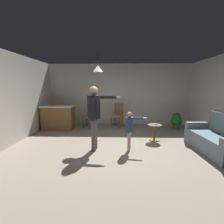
{
  "coord_description": "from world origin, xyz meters",
  "views": [
    {
      "loc": [
        -0.07,
        -4.36,
        1.72
      ],
      "look_at": [
        -0.23,
        0.24,
        1.0
      ],
      "focal_mm": 26.67,
      "sensor_mm": 36.0,
      "label": 1
    }
  ],
  "objects_px": {
    "potted_plant_corner": "(176,120)",
    "dining_chair_near_wall": "(118,114)",
    "dining_chair_by_counter": "(91,115)",
    "side_table_by_couch": "(155,131)",
    "person_adult": "(94,111)",
    "spare_remote_on_table": "(156,124)",
    "couch_floral": "(218,140)",
    "kitchen_counter": "(58,117)",
    "person_child": "(130,127)"
  },
  "relations": [
    {
      "from": "person_child",
      "to": "kitchen_counter",
      "type": "bearing_deg",
      "value": -119.42
    },
    {
      "from": "kitchen_counter",
      "to": "person_adult",
      "type": "xyz_separation_m",
      "value": [
        1.76,
        -2.16,
        0.59
      ]
    },
    {
      "from": "couch_floral",
      "to": "kitchen_counter",
      "type": "bearing_deg",
      "value": 63.05
    },
    {
      "from": "dining_chair_near_wall",
      "to": "kitchen_counter",
      "type": "bearing_deg",
      "value": 32.5
    },
    {
      "from": "dining_chair_by_counter",
      "to": "dining_chair_near_wall",
      "type": "xyz_separation_m",
      "value": [
        1.13,
        0.18,
        0.0
      ]
    },
    {
      "from": "couch_floral",
      "to": "spare_remote_on_table",
      "type": "relative_size",
      "value": 14.17
    },
    {
      "from": "couch_floral",
      "to": "potted_plant_corner",
      "type": "bearing_deg",
      "value": 3.96
    },
    {
      "from": "dining_chair_by_counter",
      "to": "dining_chair_near_wall",
      "type": "relative_size",
      "value": 1.0
    },
    {
      "from": "person_child",
      "to": "person_adult",
      "type": "bearing_deg",
      "value": -81.89
    },
    {
      "from": "dining_chair_near_wall",
      "to": "dining_chair_by_counter",
      "type": "bearing_deg",
      "value": 30.22
    },
    {
      "from": "side_table_by_couch",
      "to": "person_adult",
      "type": "relative_size",
      "value": 0.3
    },
    {
      "from": "couch_floral",
      "to": "dining_chair_by_counter",
      "type": "height_order",
      "value": "same"
    },
    {
      "from": "side_table_by_couch",
      "to": "potted_plant_corner",
      "type": "bearing_deg",
      "value": 50.84
    },
    {
      "from": "side_table_by_couch",
      "to": "spare_remote_on_table",
      "type": "distance_m",
      "value": 0.21
    },
    {
      "from": "spare_remote_on_table",
      "to": "couch_floral",
      "type": "bearing_deg",
      "value": -31.31
    },
    {
      "from": "side_table_by_couch",
      "to": "dining_chair_near_wall",
      "type": "bearing_deg",
      "value": 122.68
    },
    {
      "from": "side_table_by_couch",
      "to": "dining_chair_near_wall",
      "type": "distance_m",
      "value": 2.18
    },
    {
      "from": "kitchen_counter",
      "to": "potted_plant_corner",
      "type": "distance_m",
      "value": 4.72
    },
    {
      "from": "side_table_by_couch",
      "to": "kitchen_counter",
      "type": "bearing_deg",
      "value": 159.31
    },
    {
      "from": "potted_plant_corner",
      "to": "spare_remote_on_table",
      "type": "relative_size",
      "value": 5.15
    },
    {
      "from": "person_adult",
      "to": "side_table_by_couch",
      "type": "bearing_deg",
      "value": 119.42
    },
    {
      "from": "dining_chair_by_counter",
      "to": "dining_chair_near_wall",
      "type": "distance_m",
      "value": 1.14
    },
    {
      "from": "person_adult",
      "to": "potted_plant_corner",
      "type": "relative_size",
      "value": 2.56
    },
    {
      "from": "side_table_by_couch",
      "to": "person_adult",
      "type": "bearing_deg",
      "value": -155.18
    },
    {
      "from": "person_child",
      "to": "dining_chair_near_wall",
      "type": "bearing_deg",
      "value": -163.5
    },
    {
      "from": "couch_floral",
      "to": "kitchen_counter",
      "type": "distance_m",
      "value": 5.48
    },
    {
      "from": "kitchen_counter",
      "to": "dining_chair_near_wall",
      "type": "height_order",
      "value": "dining_chair_near_wall"
    },
    {
      "from": "kitchen_counter",
      "to": "person_child",
      "type": "height_order",
      "value": "person_child"
    },
    {
      "from": "dining_chair_by_counter",
      "to": "spare_remote_on_table",
      "type": "relative_size",
      "value": 7.69
    },
    {
      "from": "potted_plant_corner",
      "to": "dining_chair_by_counter",
      "type": "bearing_deg",
      "value": 176.71
    },
    {
      "from": "couch_floral",
      "to": "person_adult",
      "type": "height_order",
      "value": "person_adult"
    },
    {
      "from": "person_adult",
      "to": "dining_chair_by_counter",
      "type": "relative_size",
      "value": 1.71
    },
    {
      "from": "potted_plant_corner",
      "to": "person_child",
      "type": "bearing_deg",
      "value": -131.45
    },
    {
      "from": "couch_floral",
      "to": "kitchen_counter",
      "type": "xyz_separation_m",
      "value": [
        -5.01,
        2.22,
        0.15
      ]
    },
    {
      "from": "person_adult",
      "to": "person_child",
      "type": "distance_m",
      "value": 1.02
    },
    {
      "from": "person_adult",
      "to": "potted_plant_corner",
      "type": "distance_m",
      "value": 3.79
    },
    {
      "from": "person_adult",
      "to": "dining_chair_by_counter",
      "type": "distance_m",
      "value": 2.57
    },
    {
      "from": "potted_plant_corner",
      "to": "dining_chair_near_wall",
      "type": "bearing_deg",
      "value": 170.7
    },
    {
      "from": "potted_plant_corner",
      "to": "couch_floral",
      "type": "bearing_deg",
      "value": -83.02
    },
    {
      "from": "person_adult",
      "to": "dining_chair_by_counter",
      "type": "xyz_separation_m",
      "value": [
        -0.52,
        2.47,
        -0.52
      ]
    },
    {
      "from": "couch_floral",
      "to": "person_adult",
      "type": "distance_m",
      "value": 3.32
    },
    {
      "from": "potted_plant_corner",
      "to": "spare_remote_on_table",
      "type": "height_order",
      "value": "potted_plant_corner"
    },
    {
      "from": "kitchen_counter",
      "to": "potted_plant_corner",
      "type": "height_order",
      "value": "kitchen_counter"
    },
    {
      "from": "dining_chair_near_wall",
      "to": "potted_plant_corner",
      "type": "distance_m",
      "value": 2.38
    },
    {
      "from": "kitchen_counter",
      "to": "person_child",
      "type": "bearing_deg",
      "value": -39.05
    },
    {
      "from": "couch_floral",
      "to": "dining_chair_by_counter",
      "type": "distance_m",
      "value": 4.53
    },
    {
      "from": "couch_floral",
      "to": "dining_chair_near_wall",
      "type": "height_order",
      "value": "same"
    },
    {
      "from": "dining_chair_by_counter",
      "to": "potted_plant_corner",
      "type": "height_order",
      "value": "dining_chair_by_counter"
    },
    {
      "from": "dining_chair_by_counter",
      "to": "side_table_by_couch",
      "type": "bearing_deg",
      "value": -112.32
    },
    {
      "from": "kitchen_counter",
      "to": "person_child",
      "type": "relative_size",
      "value": 1.2
    }
  ]
}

